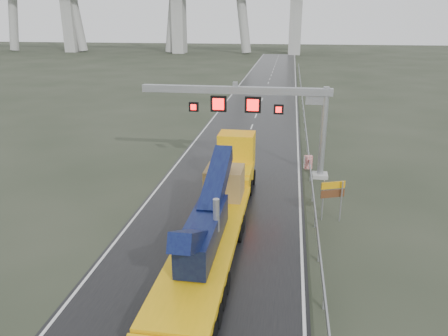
% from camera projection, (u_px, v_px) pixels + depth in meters
% --- Properties ---
extents(ground, '(400.00, 400.00, 0.00)m').
position_uv_depth(ground, '(183.00, 310.00, 19.12)').
color(ground, '#262D1F').
rests_on(ground, ground).
extents(road, '(11.00, 200.00, 0.02)m').
position_uv_depth(road, '(256.00, 116.00, 56.48)').
color(road, black).
rests_on(road, ground).
extents(guardrail, '(0.20, 140.00, 1.40)m').
position_uv_depth(guardrail, '(306.00, 131.00, 46.06)').
color(guardrail, gray).
rests_on(guardrail, ground).
extents(sign_gantry, '(14.90, 1.20, 7.42)m').
position_uv_depth(sign_gantry, '(262.00, 106.00, 33.79)').
color(sign_gantry, '#A5A5A1').
rests_on(sign_gantry, ground).
extents(heavy_haul_truck, '(3.16, 20.28, 4.75)m').
position_uv_depth(heavy_haul_truck, '(221.00, 196.00, 26.51)').
color(heavy_haul_truck, '#FBB70D').
rests_on(heavy_haul_truck, ground).
extents(exit_sign_pair, '(1.48, 0.62, 2.67)m').
position_uv_depth(exit_sign_pair, '(333.00, 193.00, 26.90)').
color(exit_sign_pair, gray).
rests_on(exit_sign_pair, ground).
extents(striped_barrier, '(0.72, 0.49, 1.12)m').
position_uv_depth(striped_barrier, '(308.00, 162.00, 36.78)').
color(striped_barrier, red).
rests_on(striped_barrier, ground).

